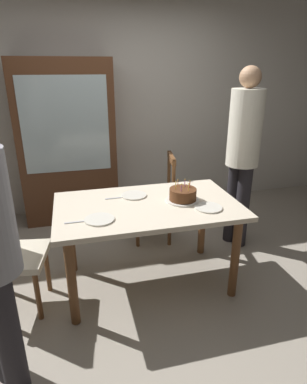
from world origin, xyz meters
name	(u,v)px	position (x,y,z in m)	size (l,w,h in m)	color
ground	(148,281)	(0.00, 0.00, 0.00)	(6.40, 6.40, 0.00)	#9E9384
back_wall	(114,109)	(0.00, 1.85, 1.30)	(6.40, 0.10, 2.60)	beige
dining_table	(148,215)	(0.00, 0.00, 0.66)	(1.49, 0.89, 0.76)	beige
birthday_cake	(183,195)	(0.30, -0.01, 0.81)	(0.28, 0.28, 0.17)	silver
plate_near_celebrant	(99,219)	(-0.41, -0.20, 0.76)	(0.22, 0.22, 0.01)	silver
plate_far_side	(134,195)	(-0.07, 0.20, 0.76)	(0.22, 0.22, 0.01)	silver
plate_near_guest	(208,208)	(0.45, -0.20, 0.76)	(0.22, 0.22, 0.01)	silver
fork_near_celebrant	(77,222)	(-0.57, -0.20, 0.76)	(0.18, 0.02, 0.01)	silver
fork_far_side	(116,198)	(-0.23, 0.18, 0.76)	(0.18, 0.02, 0.01)	silver
chair_spindle_back	(155,200)	(0.26, 0.76, 0.46)	(0.51, 0.51, 0.95)	beige
chair_upholstered	(2,248)	(-1.13, -0.03, 0.53)	(0.50, 0.50, 0.95)	beige
person_guest	(243,149)	(1.08, 0.46, 1.04)	(0.32, 0.32, 1.81)	#262328
china_cabinet	(68,143)	(-0.60, 1.56, 0.95)	(1.10, 0.45, 1.90)	#56331E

